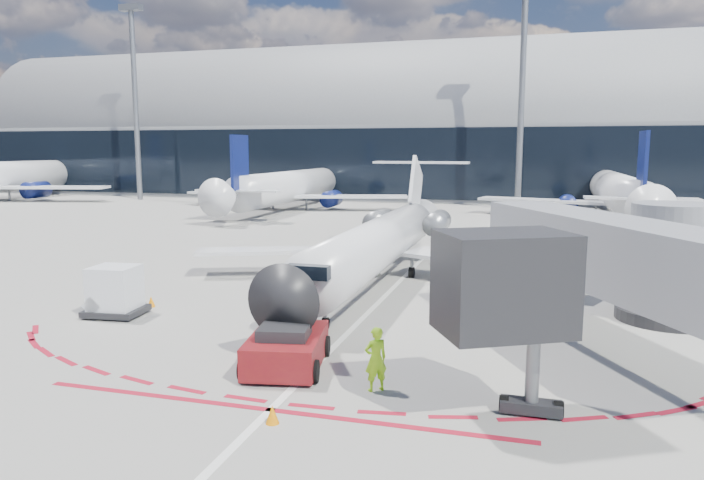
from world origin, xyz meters
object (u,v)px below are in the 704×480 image
(ramp_worker, at_px, (376,359))
(uld_container, at_px, (115,291))
(regional_jet, at_px, (382,240))
(pushback_tug, at_px, (287,348))

(ramp_worker, height_order, uld_container, uld_container)
(regional_jet, distance_m, uld_container, 13.53)
(regional_jet, bearing_deg, ramp_worker, -77.35)
(regional_jet, xyz_separation_m, ramp_worker, (3.34, -14.90, -1.23))
(uld_container, bearing_deg, regional_jet, 41.08)
(regional_jet, relative_size, pushback_tug, 4.52)
(regional_jet, relative_size, ramp_worker, 13.66)
(regional_jet, relative_size, uld_container, 10.72)
(regional_jet, distance_m, ramp_worker, 15.32)
(pushback_tug, xyz_separation_m, ramp_worker, (3.21, -1.07, 0.31))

